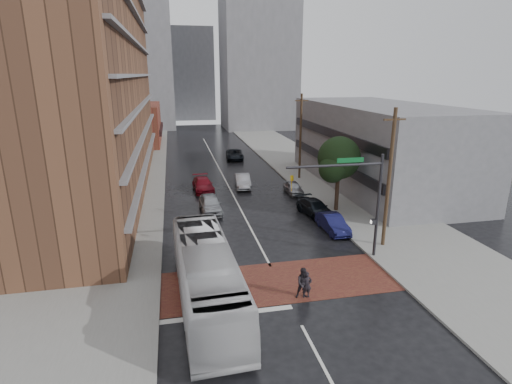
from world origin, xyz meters
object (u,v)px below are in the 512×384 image
object	(u,v)px
transit_bus	(207,275)
pedestrian_a	(307,285)
car_travel_a	(210,204)
car_travel_c	(203,185)
car_parked_near	(333,223)
pedestrian_b	(304,283)
suv_travel	(235,154)
car_parked_mid	(315,208)
car_travel_b	(243,181)
car_parked_far	(293,188)

from	to	relation	value
transit_bus	pedestrian_a	distance (m)	5.63
car_travel_a	car_travel_c	bearing A→B (deg)	90.10
car_travel_a	car_parked_near	bearing A→B (deg)	-36.74
pedestrian_b	car_parked_near	xyz separation A→B (m)	(5.39, 8.95, -0.22)
suv_travel	pedestrian_b	bearing A→B (deg)	-87.58
car_travel_c	car_travel_a	bearing A→B (deg)	-92.23
pedestrian_a	car_parked_mid	size ratio (longest dim) A/B	0.33
car_travel_b	suv_travel	size ratio (longest dim) A/B	0.86
car_travel_b	suv_travel	xyz separation A→B (m)	(1.47, 15.35, -0.02)
transit_bus	pedestrian_a	xyz separation A→B (m)	(5.53, -0.50, -0.92)
car_travel_a	transit_bus	bearing A→B (deg)	-96.86
car_travel_c	suv_travel	distance (m)	16.89
transit_bus	car_travel_b	bearing A→B (deg)	72.97
car_travel_b	car_parked_mid	bearing A→B (deg)	-60.48
car_travel_a	car_parked_mid	size ratio (longest dim) A/B	0.98
transit_bus	suv_travel	world-z (taller)	transit_bus
car_travel_c	suv_travel	bearing A→B (deg)	66.52
car_travel_a	car_parked_near	size ratio (longest dim) A/B	1.11
pedestrian_b	car_parked_near	bearing A→B (deg)	65.91
pedestrian_b	car_parked_far	world-z (taller)	pedestrian_b
car_parked_mid	car_parked_far	world-z (taller)	car_parked_mid
car_parked_mid	car_travel_a	bearing A→B (deg)	153.19
pedestrian_b	car_travel_c	distance (m)	22.99
car_travel_c	suv_travel	world-z (taller)	suv_travel
suv_travel	car_parked_mid	size ratio (longest dim) A/B	1.10
transit_bus	suv_travel	size ratio (longest dim) A/B	2.36
pedestrian_b	car_parked_near	size ratio (longest dim) A/B	0.43
transit_bus	pedestrian_b	world-z (taller)	transit_bus
car_travel_c	car_parked_mid	world-z (taller)	car_travel_c
pedestrian_b	suv_travel	world-z (taller)	pedestrian_b
car_travel_c	car_travel_b	bearing A→B (deg)	3.07
transit_bus	car_parked_mid	bearing A→B (deg)	46.84
pedestrian_a	car_parked_far	bearing A→B (deg)	73.19
car_travel_b	car_parked_near	bearing A→B (deg)	-66.53
car_parked_near	car_parked_far	distance (m)	10.73
car_parked_near	car_travel_a	bearing A→B (deg)	142.24
car_travel_a	car_parked_near	world-z (taller)	car_travel_a
car_travel_a	car_parked_near	xyz separation A→B (m)	(9.12, -6.63, -0.10)
car_travel_c	car_parked_mid	size ratio (longest dim) A/B	1.04
car_travel_a	car_parked_near	distance (m)	11.27
suv_travel	car_travel_a	bearing A→B (deg)	-98.69
pedestrian_b	pedestrian_a	bearing A→B (deg)	6.97
car_travel_c	car_parked_near	bearing A→B (deg)	-59.14
car_travel_a	car_parked_mid	bearing A→B (deg)	-17.45
transit_bus	suv_travel	bearing A→B (deg)	76.62
car_travel_a	suv_travel	bearing A→B (deg)	75.09
car_travel_c	car_parked_far	world-z (taller)	car_travel_c
car_travel_b	car_parked_far	size ratio (longest dim) A/B	1.19
car_parked_near	car_parked_mid	size ratio (longest dim) A/B	0.89
pedestrian_b	car_parked_mid	world-z (taller)	pedestrian_b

